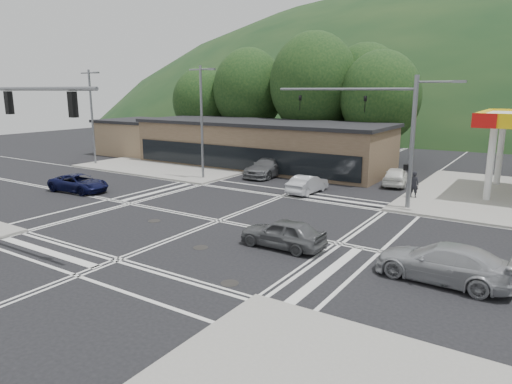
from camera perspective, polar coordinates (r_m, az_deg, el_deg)
The scene contains 20 objects.
ground at distance 25.63m, azimuth -4.67°, elevation -3.60°, with size 120.00×120.00×0.00m, color black.
sidewalk_nw at distance 46.28m, azimuth -8.14°, elevation 3.74°, with size 16.00×16.00×0.15m, color gray.
commercial_row at distance 43.45m, azimuth 0.57°, elevation 5.85°, with size 24.00×8.00×4.00m, color brown.
commercial_nw at distance 53.71m, azimuth -14.11°, elevation 6.56°, with size 8.00×7.00×3.60m, color #846B4F.
hill_north at distance 110.73m, azimuth 25.24°, elevation 7.77°, with size 252.00×126.00×140.00m, color #17341A.
tree_n_a at distance 52.29m, azimuth -0.91°, elevation 12.65°, with size 8.00×8.00×11.75m.
tree_n_b at distance 48.30m, azimuth 7.22°, elevation 13.32°, with size 9.00×9.00×12.98m.
tree_n_c at distance 45.69m, azimuth 15.26°, elevation 11.40°, with size 7.60×7.60×10.87m.
tree_n_d at distance 55.09m, azimuth -6.79°, elevation 11.21°, with size 6.80×6.80×9.76m.
tree_n_e at distance 50.44m, azimuth 13.42°, elevation 12.31°, with size 8.40×8.40×11.98m.
streetlight_nw at distance 36.98m, azimuth -6.74°, elevation 9.31°, with size 2.50×0.25×9.00m.
streetlight_w at distance 46.73m, azimuth -19.80°, elevation 9.35°, with size 2.50×0.25×9.00m.
signal_mast_ne at distance 28.91m, azimuth 16.65°, elevation 8.00°, with size 11.65×0.30×8.00m.
car_blue_west at distance 35.04m, azimuth -21.27°, elevation 1.05°, with size 2.09×4.53×1.26m, color black.
car_grey_center at distance 21.19m, azimuth 3.38°, elevation -5.14°, with size 1.63×4.05×1.38m, color #555759.
car_silver_east at distance 18.94m, azimuth 22.34°, elevation -8.17°, with size 2.06×5.06×1.47m, color #9FA1A6.
car_queue_a at distance 32.41m, azimuth 6.45°, elevation 0.99°, with size 1.37×3.92×1.29m, color #B3B4BA.
car_queue_b at distance 36.43m, azimuth 17.14°, elevation 1.90°, with size 1.67×4.15×1.41m, color silver.
car_northbound at distance 38.57m, azimuth 1.61°, elevation 3.19°, with size 2.27×5.58×1.62m, color slate.
pedestrian at distance 32.05m, azimuth 19.13°, elevation 0.92°, with size 0.64×0.42×1.75m, color black.
Camera 1 is at (15.07, -19.46, 7.16)m, focal length 32.00 mm.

